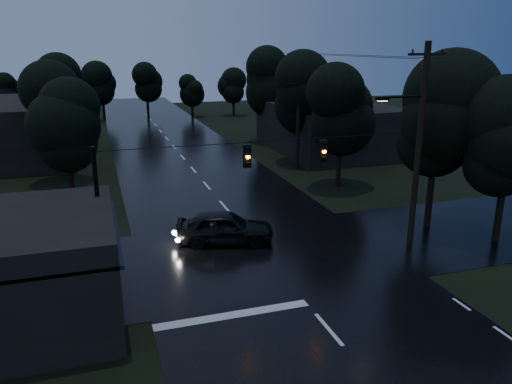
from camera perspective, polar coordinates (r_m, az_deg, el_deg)
main_road at (r=41.04m, az=-7.17°, el=2.50°), size 12.00×120.00×0.02m
cross_street at (r=24.46m, az=1.05°, el=-7.19°), size 60.00×9.00×0.02m
building_far_right at (r=48.75m, az=8.28°, el=7.31°), size 10.00×14.00×4.40m
building_far_left at (r=50.15m, az=-25.58°, el=6.47°), size 10.00×16.00×5.00m
utility_pole_main at (r=25.40m, az=17.97°, el=5.34°), size 3.50×0.30×10.00m
utility_pole_far at (r=40.76m, az=4.83°, el=8.03°), size 2.00×0.30×7.50m
anchor_pole_left at (r=21.29m, az=-17.46°, el=-2.98°), size 0.18×0.18×6.00m
span_signals at (r=22.13m, az=3.34°, el=4.53°), size 15.00×0.37×1.12m
tree_corner_near at (r=28.40m, az=20.04°, el=7.75°), size 4.48×4.48×9.44m
tree_corner_far at (r=27.61m, az=26.98°, el=5.15°), size 3.92×3.92×8.26m
tree_left_a at (r=31.55m, az=-20.97°, el=7.06°), size 3.92×3.92×8.26m
tree_left_b at (r=39.46m, az=-21.45°, el=9.24°), size 4.20×4.20×8.85m
tree_left_c at (r=49.40m, az=-21.66°, el=10.90°), size 4.48×4.48×9.44m
tree_right_a at (r=35.44m, az=9.74°, el=9.43°), size 4.20×4.20×8.85m
tree_right_b at (r=42.85m, az=5.48°, el=11.27°), size 4.48×4.48×9.44m
tree_right_c at (r=52.32m, az=1.68°, el=12.68°), size 4.76×4.76×10.03m
car at (r=25.64m, az=-3.58°, el=-4.04°), size 5.32×3.26×1.69m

